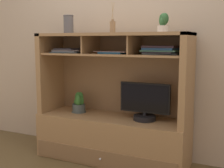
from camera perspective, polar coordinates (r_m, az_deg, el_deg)
The scene contains 11 objects.
floor_plane at distance 3.30m, azimuth 0.00°, elevation -14.40°, with size 6.00×6.00×0.02m, color brown.
back_wall at distance 3.31m, azimuth 2.17°, elevation 10.63°, with size 6.00×0.02×2.80m, color #B8A48C.
media_console at distance 3.17m, azimuth 0.08°, elevation -7.37°, with size 1.60×0.55×1.34m.
tv_monitor at distance 2.99m, azimuth 6.31°, elevation -3.92°, with size 0.51×0.23×0.38m.
potted_orchid at distance 3.34m, azimuth -6.37°, elevation -3.76°, with size 0.16×0.16×0.22m.
magazine_stack_left at distance 3.05m, azimuth 0.42°, elevation 6.11°, with size 0.39×0.27×0.03m.
magazine_stack_centre at distance 3.29m, azimuth -8.22°, elevation 6.34°, with size 0.36×0.33×0.05m.
magazine_stack_right at distance 2.91m, azimuth 9.60°, elevation 6.48°, with size 0.37×0.34×0.08m.
diffuser_bottle at distance 3.06m, azimuth 0.12°, elevation 10.94°, with size 0.06×0.06×0.31m.
potted_succulent at distance 2.90m, azimuth 9.83°, elevation 11.39°, with size 0.12×0.12×0.18m.
ceramic_vase at distance 3.31m, azimuth -8.34°, elevation 11.29°, with size 0.11×0.11×0.20m.
Camera 1 is at (1.30, -2.76, 1.26)m, focal length 47.62 mm.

